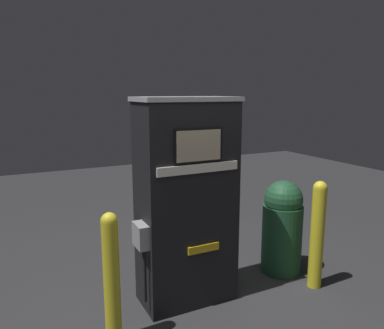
% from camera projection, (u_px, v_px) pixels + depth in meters
% --- Properties ---
extents(ground_plane, '(14.00, 14.00, 0.00)m').
position_uv_depth(ground_plane, '(198.00, 310.00, 3.40)').
color(ground_plane, '#2D2D30').
extents(gas_pump, '(0.97, 0.51, 1.91)m').
position_uv_depth(gas_pump, '(186.00, 202.00, 3.42)').
color(gas_pump, black).
rests_on(gas_pump, ground_plane).
extents(safety_bollard, '(0.13, 0.13, 1.07)m').
position_uv_depth(safety_bollard, '(112.00, 277.00, 2.85)').
color(safety_bollard, yellow).
rests_on(safety_bollard, ground_plane).
extents(trash_bin, '(0.43, 0.43, 1.02)m').
position_uv_depth(trash_bin, '(282.00, 226.00, 4.06)').
color(trash_bin, '#1E4C2D').
rests_on(trash_bin, ground_plane).
extents(safety_bollard_far, '(0.14, 0.14, 1.10)m').
position_uv_depth(safety_bollard_far, '(317.00, 232.00, 3.71)').
color(safety_bollard_far, yellow).
rests_on(safety_bollard_far, ground_plane).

